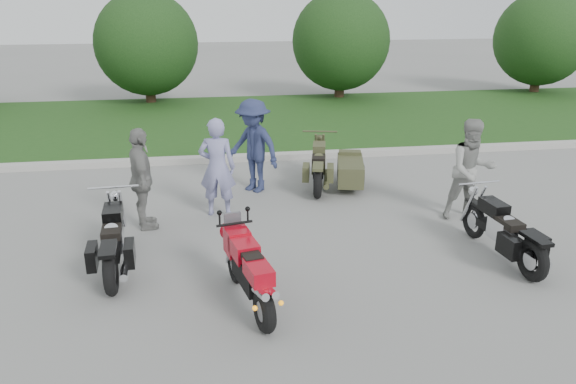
{
  "coord_description": "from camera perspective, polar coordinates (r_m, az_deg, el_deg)",
  "views": [
    {
      "loc": [
        -1.09,
        -7.29,
        3.96
      ],
      "look_at": [
        0.21,
        1.39,
        0.8
      ],
      "focal_mm": 35.0,
      "sensor_mm": 36.0,
      "label": 1
    }
  ],
  "objects": [
    {
      "name": "cruiser_sidecar",
      "position": [
        11.89,
        5.01,
        2.3
      ],
      "size": [
        1.36,
        2.19,
        0.85
      ],
      "rotation": [
        0.0,
        0.0,
        -0.22
      ],
      "color": "black",
      "rests_on": "ground"
    },
    {
      "name": "curb",
      "position": [
        13.89,
        -3.7,
        3.52
      ],
      "size": [
        60.0,
        0.3,
        0.15
      ],
      "primitive_type": "cube",
      "color": "#AAA8A0",
      "rests_on": "ground"
    },
    {
      "name": "cruiser_right",
      "position": [
        9.28,
        21.23,
        -4.03
      ],
      "size": [
        0.48,
        2.17,
        0.83
      ],
      "rotation": [
        0.0,
        0.0,
        0.1
      ],
      "color": "black",
      "rests_on": "ground"
    },
    {
      "name": "ground",
      "position": [
        8.37,
        -0.04,
        -8.44
      ],
      "size": [
        80.0,
        80.0,
        0.0
      ],
      "primitive_type": "plane",
      "color": "gray",
      "rests_on": "ground"
    },
    {
      "name": "grass_strip",
      "position": [
        17.9,
        -4.88,
        7.19
      ],
      "size": [
        60.0,
        8.0,
        0.14
      ],
      "primitive_type": "cube",
      "color": "#2A511C",
      "rests_on": "ground"
    },
    {
      "name": "tree_mid_left",
      "position": [
        20.95,
        -14.19,
        14.4
      ],
      "size": [
        3.6,
        3.6,
        4.0
      ],
      "color": "#3F2B1C",
      "rests_on": "ground"
    },
    {
      "name": "cruiser_left",
      "position": [
        8.7,
        -17.27,
        -5.0
      ],
      "size": [
        0.46,
        2.25,
        0.87
      ],
      "rotation": [
        0.0,
        0.0,
        0.07
      ],
      "color": "black",
      "rests_on": "ground"
    },
    {
      "name": "person_stripe",
      "position": [
        10.31,
        -7.2,
        2.5
      ],
      "size": [
        0.74,
        0.55,
        1.84
      ],
      "primitive_type": "imported",
      "rotation": [
        0.0,
        0.0,
        2.96
      ],
      "color": "#8888B9",
      "rests_on": "ground"
    },
    {
      "name": "tree_far_right",
      "position": [
        24.63,
        24.37,
        14.01
      ],
      "size": [
        3.6,
        3.6,
        4.0
      ],
      "color": "#3F2B1C",
      "rests_on": "ground"
    },
    {
      "name": "person_back",
      "position": [
        9.97,
        -14.65,
        1.25
      ],
      "size": [
        0.64,
        1.12,
        1.8
      ],
      "primitive_type": "imported",
      "rotation": [
        0.0,
        0.0,
        1.78
      ],
      "color": "gray",
      "rests_on": "ground"
    },
    {
      "name": "sportbike_red",
      "position": [
        7.38,
        -3.98,
        -7.98
      ],
      "size": [
        0.6,
        1.87,
        0.89
      ],
      "rotation": [
        0.0,
        0.0,
        0.21
      ],
      "color": "black",
      "rests_on": "ground"
    },
    {
      "name": "person_denim",
      "position": [
        11.53,
        -3.53,
        4.69
      ],
      "size": [
        1.38,
        1.39,
        1.92
      ],
      "primitive_type": "imported",
      "rotation": [
        0.0,
        0.0,
        -0.79
      ],
      "color": "navy",
      "rests_on": "ground"
    },
    {
      "name": "tree_mid_right",
      "position": [
        21.48,
        5.39,
        15.01
      ],
      "size": [
        3.6,
        3.6,
        4.0
      ],
      "color": "#3F2B1C",
      "rests_on": "ground"
    },
    {
      "name": "person_grey",
      "position": [
        10.59,
        18.15,
        2.14
      ],
      "size": [
        0.9,
        0.7,
        1.85
      ],
      "primitive_type": "imported",
      "rotation": [
        0.0,
        0.0,
        -0.0
      ],
      "color": "gray",
      "rests_on": "ground"
    }
  ]
}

